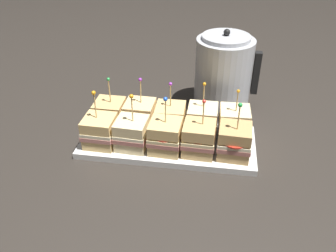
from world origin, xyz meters
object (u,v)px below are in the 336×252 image
serving_platter (168,142)px  sandwich_front_center (166,136)px  sandwich_back_left (140,116)px  sandwich_back_far_right (234,123)px  kettle_steel (223,73)px  sandwich_back_center (171,119)px  sandwich_front_left (132,133)px  sandwich_back_right (202,121)px  sandwich_front_far_left (100,131)px  sandwich_front_right (199,139)px  sandwich_front_far_right (234,141)px  sandwich_back_far_left (110,114)px

serving_platter → sandwich_front_center: sandwich_front_center is taller
sandwich_back_left → sandwich_back_far_right: (0.27, 0.00, -0.00)m
kettle_steel → sandwich_back_center: bearing=-125.0°
kettle_steel → serving_platter: bearing=-120.1°
sandwich_front_center → sandwich_back_left: sandwich_back_left is taller
sandwich_front_left → sandwich_back_right: bearing=25.9°
sandwich_front_center → sandwich_back_center: size_ratio=1.02×
serving_platter → sandwich_front_center: (0.00, -0.05, 0.05)m
serving_platter → sandwich_front_left: bearing=-154.2°
serving_platter → sandwich_front_far_left: size_ratio=3.00×
sandwich_front_left → sandwich_front_right: bearing=-0.0°
sandwich_front_left → sandwich_back_center: size_ratio=1.03×
sandwich_front_center → sandwich_back_left: (-0.09, 0.09, -0.00)m
serving_platter → sandwich_back_right: (0.09, 0.04, 0.05)m
sandwich_front_center → sandwich_front_right: bearing=1.7°
sandwich_front_far_right → sandwich_back_far_right: bearing=90.1°
serving_platter → sandwich_back_far_left: 0.19m
sandwich_front_center → sandwich_back_center: 0.09m
sandwich_back_center → sandwich_front_left: bearing=-136.3°
serving_platter → sandwich_back_right: 0.11m
sandwich_front_center → sandwich_back_far_right: 0.20m
sandwich_back_left → sandwich_back_right: size_ratio=1.01×
sandwich_front_left → sandwich_front_far_right: bearing=0.1°
sandwich_front_far_right → sandwich_back_left: 0.28m
sandwich_front_left → sandwich_back_left: same height
sandwich_front_far_left → sandwich_back_center: 0.20m
sandwich_front_left → sandwich_back_center: (0.09, 0.09, -0.00)m
sandwich_back_left → sandwich_back_right: sandwich_back_left is taller
sandwich_back_far_left → sandwich_back_center: (0.18, 0.00, 0.00)m
sandwich_front_far_left → sandwich_front_right: size_ratio=1.02×
sandwich_front_far_left → sandwich_front_far_right: size_ratio=1.00×
serving_platter → sandwich_back_center: sandwich_back_center is taller
serving_platter → sandwich_front_center: 0.07m
serving_platter → sandwich_front_far_left: 0.19m
sandwich_front_far_right → sandwich_front_right: bearing=-179.6°
serving_platter → sandwich_front_left: sandwich_front_left is taller
sandwich_front_right → sandwich_front_center: bearing=-178.3°
sandwich_back_far_left → sandwich_back_right: 0.27m
sandwich_front_far_left → sandwich_back_center: (0.18, 0.09, -0.00)m
sandwich_back_far_left → kettle_steel: kettle_steel is taller
sandwich_back_far_left → sandwich_back_right: size_ratio=1.00×
sandwich_front_left → sandwich_front_center: size_ratio=1.01×
sandwich_front_left → sandwich_back_center: sandwich_front_left is taller
serving_platter → sandwich_back_center: size_ratio=3.11×
sandwich_back_right → sandwich_front_center: bearing=-134.6°
sandwich_front_right → sandwich_back_center: sandwich_front_right is taller
serving_platter → sandwich_front_far_left: bearing=-165.8°
sandwich_front_left → sandwich_front_right: size_ratio=1.02×
sandwich_front_right → sandwich_back_far_right: size_ratio=1.05×
sandwich_front_center → kettle_steel: kettle_steel is taller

